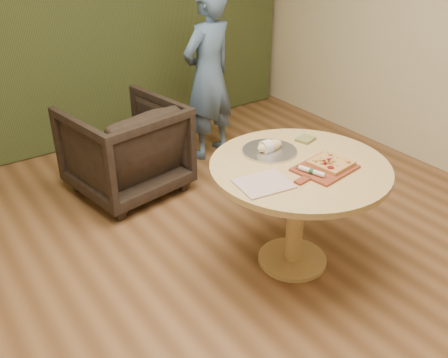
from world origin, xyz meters
name	(u,v)px	position (x,y,z in m)	size (l,w,h in m)	color
room_shell	(268,85)	(0.00, 0.00, 1.40)	(5.04, 6.04, 2.84)	brown
curtain	(64,1)	(0.00, 2.90, 1.40)	(4.80, 0.14, 2.78)	#2C3719
pedestal_table	(298,184)	(0.46, 0.20, 0.61)	(1.13, 1.13, 0.75)	tan
pizza_paddle	(324,169)	(0.53, 0.07, 0.76)	(0.47, 0.33, 0.01)	brown
flatbread_pizza	(331,163)	(0.59, 0.08, 0.78)	(0.25, 0.25, 0.04)	tan
cutlery_roll	(312,171)	(0.41, 0.06, 0.78)	(0.08, 0.20, 0.03)	silver
newspaper	(264,184)	(0.11, 0.14, 0.76)	(0.30, 0.25, 0.01)	white
serving_tray	(270,151)	(0.41, 0.45, 0.76)	(0.36, 0.36, 0.02)	silver
bread_roll	(269,146)	(0.40, 0.45, 0.79)	(0.19, 0.09, 0.09)	beige
green_packet	(305,139)	(0.73, 0.45, 0.76)	(0.12, 0.10, 0.02)	#575F2B
armchair	(125,144)	(-0.04, 1.75, 0.43)	(0.83, 0.78, 0.86)	black
person_standing	(208,75)	(0.92, 1.95, 0.79)	(0.58, 0.38, 1.58)	#486487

